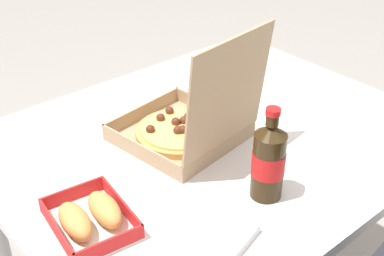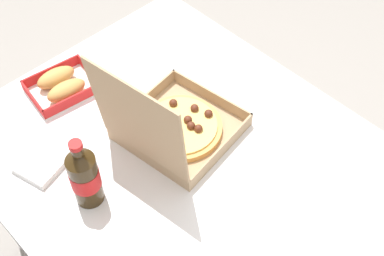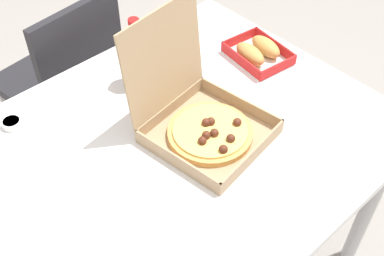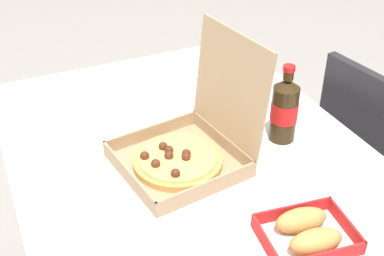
# 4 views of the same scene
# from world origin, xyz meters

# --- Properties ---
(dining_table) EXTENTS (1.14, 0.92, 0.71)m
(dining_table) POSITION_xyz_m (0.00, 0.00, 0.63)
(dining_table) COLOR white
(dining_table) RESTS_ON ground_plane
(pizza_box_open) EXTENTS (0.33, 0.36, 0.33)m
(pizza_box_open) POSITION_xyz_m (0.07, -0.02, 0.76)
(pizza_box_open) COLOR tan
(pizza_box_open) RESTS_ON dining_table
(bread_side_box) EXTENTS (0.17, 0.21, 0.06)m
(bread_side_box) POSITION_xyz_m (0.43, 0.10, 0.73)
(bread_side_box) COLOR white
(bread_side_box) RESTS_ON dining_table
(cola_bottle) EXTENTS (0.07, 0.07, 0.22)m
(cola_bottle) POSITION_xyz_m (0.08, 0.26, 0.80)
(cola_bottle) COLOR #33230F
(cola_bottle) RESTS_ON dining_table
(paper_menu) EXTENTS (0.24, 0.19, 0.00)m
(paper_menu) POSITION_xyz_m (-0.29, -0.00, 0.71)
(paper_menu) COLOR white
(paper_menu) RESTS_ON dining_table
(napkin_pile) EXTENTS (0.14, 0.14, 0.02)m
(napkin_pile) POSITION_xyz_m (0.24, 0.30, 0.72)
(napkin_pile) COLOR white
(napkin_pile) RESTS_ON dining_table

